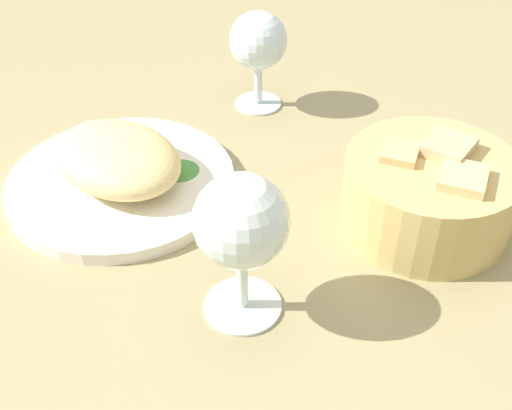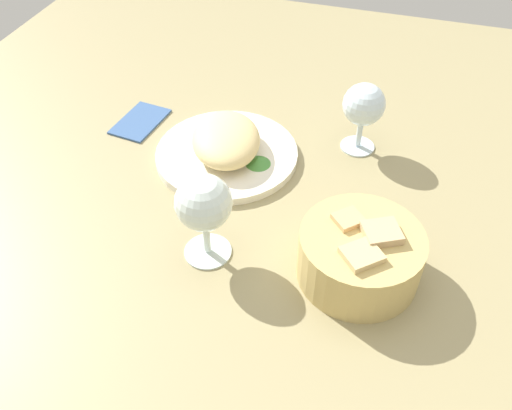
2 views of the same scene
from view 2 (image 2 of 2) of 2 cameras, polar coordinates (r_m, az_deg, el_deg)
name	(u,v)px [view 2 (image 2 of 2)]	position (r cm, az deg, el deg)	size (l,w,h in cm)	color
ground_plane	(257,190)	(89.60, 0.15, 1.59)	(140.00, 140.00, 2.00)	#978A60
plate	(227,154)	(94.09, -3.05, 5.29)	(24.18, 24.18, 1.40)	white
omelette	(226,139)	(92.16, -3.13, 6.83)	(15.34, 11.35, 4.91)	#E5C884
lettuce_garnish	(258,161)	(90.54, 0.22, 4.59)	(4.24, 4.24, 1.13)	#448839
bread_basket	(360,255)	(74.49, 10.77, -5.11)	(16.56, 16.56, 8.66)	tan
wine_glass_near	(204,206)	(72.45, -5.45, -0.08)	(7.76, 7.76, 13.69)	silver
wine_glass_far	(364,107)	(93.55, 11.11, 9.95)	(7.11, 7.11, 12.36)	silver
folded_napkin	(140,121)	(104.59, -11.96, 8.57)	(11.00, 7.00, 0.80)	#37578A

